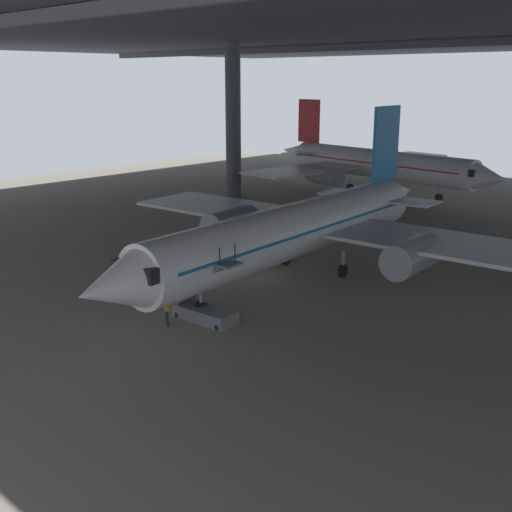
{
  "coord_description": "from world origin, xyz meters",
  "views": [
    {
      "loc": [
        25.8,
        -29.95,
        12.85
      ],
      "look_at": [
        0.8,
        -2.82,
        2.46
      ],
      "focal_mm": 44.45,
      "sensor_mm": 36.0,
      "label": 1
    }
  ],
  "objects": [
    {
      "name": "airplane_distant",
      "position": [
        -14.08,
        33.91,
        3.23
      ],
      "size": [
        32.18,
        31.25,
        10.26
      ],
      "color": "white",
      "rests_on": "ground_plane"
    },
    {
      "name": "baggage_tug",
      "position": [
        5.13,
        8.8,
        0.53
      ],
      "size": [
        2.03,
        2.5,
        0.9
      ],
      "color": "yellow",
      "rests_on": "ground_plane"
    },
    {
      "name": "airplane_main",
      "position": [
        0.48,
        1.59,
        3.33
      ],
      "size": [
        33.07,
        34.2,
        10.8
      ],
      "color": "white",
      "rests_on": "ground_plane"
    },
    {
      "name": "boarding_stairs",
      "position": [
        1.7,
        -7.85,
        0.72
      ],
      "size": [
        4.15,
        1.76,
        4.52
      ],
      "color": "slate",
      "rests_on": "ground_plane"
    },
    {
      "name": "crew_worker_by_stairs",
      "position": [
        0.72,
        -9.8,
        0.99
      ],
      "size": [
        0.49,
        0.37,
        1.72
      ],
      "color": "#232838",
      "rests_on": "ground_plane"
    },
    {
      "name": "hangar_structure",
      "position": [
        -0.07,
        13.74,
        17.05
      ],
      "size": [
        121.0,
        99.0,
        17.68
      ],
      "color": "#4C4F54",
      "rests_on": "ground_plane"
    },
    {
      "name": "ground_plane",
      "position": [
        0.0,
        0.0,
        0.0
      ],
      "size": [
        110.0,
        110.0,
        0.0
      ],
      "primitive_type": "plane",
      "color": "gray"
    }
  ]
}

